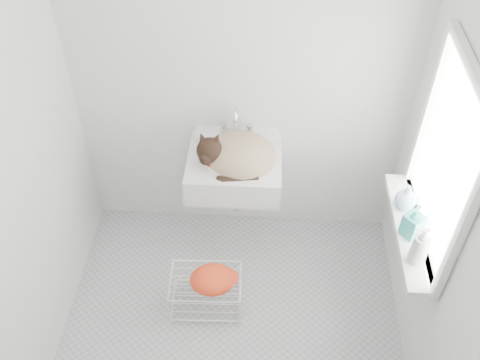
# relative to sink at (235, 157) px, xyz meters

# --- Properties ---
(floor) EXTENTS (2.20, 2.00, 0.02)m
(floor) POSITION_rel_sink_xyz_m (0.03, -0.74, -0.85)
(floor) COLOR #B2B2B2
(floor) RESTS_ON ground
(back_wall) EXTENTS (2.20, 0.02, 2.50)m
(back_wall) POSITION_rel_sink_xyz_m (0.03, 0.26, 0.40)
(back_wall) COLOR silver
(back_wall) RESTS_ON ground
(right_wall) EXTENTS (0.02, 2.00, 2.50)m
(right_wall) POSITION_rel_sink_xyz_m (1.13, -0.74, 0.40)
(right_wall) COLOR silver
(right_wall) RESTS_ON ground
(left_wall) EXTENTS (0.02, 2.00, 2.50)m
(left_wall) POSITION_rel_sink_xyz_m (-1.07, -0.74, 0.40)
(left_wall) COLOR silver
(left_wall) RESTS_ON ground
(window_glass) EXTENTS (0.01, 0.80, 1.00)m
(window_glass) POSITION_rel_sink_xyz_m (1.11, -0.54, 0.50)
(window_glass) COLOR white
(window_glass) RESTS_ON right_wall
(window_frame) EXTENTS (0.04, 0.90, 1.10)m
(window_frame) POSITION_rel_sink_xyz_m (1.10, -0.54, 0.50)
(window_frame) COLOR white
(window_frame) RESTS_ON right_wall
(windowsill) EXTENTS (0.16, 0.88, 0.04)m
(windowsill) POSITION_rel_sink_xyz_m (1.04, -0.54, -0.02)
(windowsill) COLOR white
(windowsill) RESTS_ON right_wall
(sink) EXTENTS (0.61, 0.53, 0.24)m
(sink) POSITION_rel_sink_xyz_m (0.00, 0.00, 0.00)
(sink) COLOR silver
(sink) RESTS_ON back_wall
(faucet) EXTENTS (0.22, 0.16, 0.22)m
(faucet) POSITION_rel_sink_xyz_m (-0.00, 0.18, 0.14)
(faucet) COLOR silver
(faucet) RESTS_ON sink
(cat) EXTENTS (0.51, 0.43, 0.31)m
(cat) POSITION_rel_sink_xyz_m (0.01, -0.02, 0.04)
(cat) COLOR tan
(cat) RESTS_ON sink
(wire_rack) EXTENTS (0.47, 0.33, 0.27)m
(wire_rack) POSITION_rel_sink_xyz_m (-0.16, -0.55, -0.70)
(wire_rack) COLOR silver
(wire_rack) RESTS_ON floor
(towel) EXTENTS (0.32, 0.24, 0.12)m
(towel) POSITION_rel_sink_xyz_m (-0.10, -0.60, -0.55)
(towel) COLOR orange
(towel) RESTS_ON wire_rack
(bottle_a) EXTENTS (0.09, 0.09, 0.22)m
(bottle_a) POSITION_rel_sink_xyz_m (1.03, -0.77, 0.00)
(bottle_a) COLOR silver
(bottle_a) RESTS_ON windowsill
(bottle_b) EXTENTS (0.14, 0.14, 0.21)m
(bottle_b) POSITION_rel_sink_xyz_m (1.03, -0.58, 0.00)
(bottle_b) COLOR teal
(bottle_b) RESTS_ON windowsill
(bottle_c) EXTENTS (0.18, 0.18, 0.16)m
(bottle_c) POSITION_rel_sink_xyz_m (1.03, -0.37, 0.00)
(bottle_c) COLOR #C1E2F7
(bottle_c) RESTS_ON windowsill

